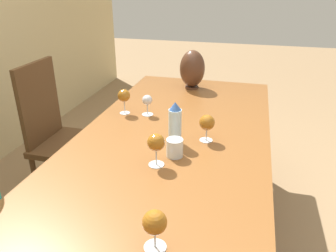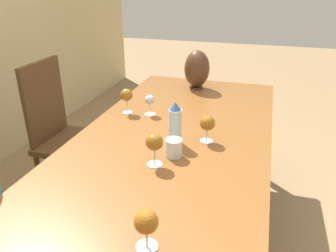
{
  "view_description": "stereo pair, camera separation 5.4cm",
  "coord_description": "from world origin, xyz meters",
  "px_view_note": "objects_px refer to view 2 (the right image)",
  "views": [
    {
      "loc": [
        -1.24,
        -0.37,
        1.49
      ],
      "look_at": [
        0.17,
        0.0,
        0.82
      ],
      "focal_mm": 35.0,
      "sensor_mm": 36.0,
      "label": 1
    },
    {
      "loc": [
        -1.23,
        -0.42,
        1.49
      ],
      "look_at": [
        0.17,
        0.0,
        0.82
      ],
      "focal_mm": 35.0,
      "sensor_mm": 36.0,
      "label": 2
    }
  ],
  "objects_px": {
    "water_bottle": "(175,124)",
    "water_tumbler": "(174,148)",
    "wine_glass_6": "(127,96)",
    "chair_far": "(64,130)",
    "wine_glass_3": "(155,143)",
    "wine_glass_0": "(146,223)",
    "vase": "(197,69)",
    "wine_glass_2": "(150,101)",
    "wine_glass_4": "(207,124)"
  },
  "relations": [
    {
      "from": "water_bottle",
      "to": "water_tumbler",
      "type": "bearing_deg",
      "value": -166.9
    },
    {
      "from": "water_tumbler",
      "to": "wine_glass_6",
      "type": "height_order",
      "value": "wine_glass_6"
    },
    {
      "from": "water_tumbler",
      "to": "chair_far",
      "type": "distance_m",
      "value": 1.08
    },
    {
      "from": "chair_far",
      "to": "wine_glass_3",
      "type": "bearing_deg",
      "value": -123.27
    },
    {
      "from": "wine_glass_0",
      "to": "wine_glass_3",
      "type": "bearing_deg",
      "value": 15.69
    },
    {
      "from": "water_bottle",
      "to": "chair_far",
      "type": "xyz_separation_m",
      "value": [
        0.35,
        0.9,
        -0.32
      ]
    },
    {
      "from": "water_tumbler",
      "to": "vase",
      "type": "distance_m",
      "value": 1.04
    },
    {
      "from": "chair_far",
      "to": "water_bottle",
      "type": "bearing_deg",
      "value": -111.16
    },
    {
      "from": "wine_glass_3",
      "to": "wine_glass_6",
      "type": "bearing_deg",
      "value": 34.29
    },
    {
      "from": "wine_glass_2",
      "to": "wine_glass_3",
      "type": "bearing_deg",
      "value": -157.96
    },
    {
      "from": "wine_glass_4",
      "to": "wine_glass_6",
      "type": "xyz_separation_m",
      "value": [
        0.24,
        0.54,
        0.01
      ]
    },
    {
      "from": "water_bottle",
      "to": "vase",
      "type": "xyz_separation_m",
      "value": [
        0.9,
        0.09,
        0.04
      ]
    },
    {
      "from": "water_bottle",
      "to": "wine_glass_3",
      "type": "distance_m",
      "value": 0.23
    },
    {
      "from": "wine_glass_4",
      "to": "water_tumbler",
      "type": "bearing_deg",
      "value": 148.66
    },
    {
      "from": "water_bottle",
      "to": "wine_glass_0",
      "type": "relative_size",
      "value": 1.6
    },
    {
      "from": "water_bottle",
      "to": "chair_far",
      "type": "distance_m",
      "value": 1.02
    },
    {
      "from": "water_tumbler",
      "to": "wine_glass_2",
      "type": "height_order",
      "value": "wine_glass_2"
    },
    {
      "from": "wine_glass_3",
      "to": "wine_glass_4",
      "type": "height_order",
      "value": "wine_glass_3"
    },
    {
      "from": "wine_glass_2",
      "to": "wine_glass_3",
      "type": "xyz_separation_m",
      "value": [
        -0.55,
        -0.22,
        0.02
      ]
    },
    {
      "from": "vase",
      "to": "chair_far",
      "type": "relative_size",
      "value": 0.29
    },
    {
      "from": "wine_glass_0",
      "to": "wine_glass_3",
      "type": "distance_m",
      "value": 0.49
    },
    {
      "from": "water_tumbler",
      "to": "chair_far",
      "type": "relative_size",
      "value": 0.09
    },
    {
      "from": "vase",
      "to": "chair_far",
      "type": "distance_m",
      "value": 1.05
    },
    {
      "from": "wine_glass_4",
      "to": "chair_far",
      "type": "height_order",
      "value": "chair_far"
    },
    {
      "from": "water_tumbler",
      "to": "water_bottle",
      "type": "bearing_deg",
      "value": 13.1
    },
    {
      "from": "wine_glass_6",
      "to": "chair_far",
      "type": "xyz_separation_m",
      "value": [
        0.04,
        0.51,
        -0.32
      ]
    },
    {
      "from": "chair_far",
      "to": "water_tumbler",
      "type": "bearing_deg",
      "value": -117.07
    },
    {
      "from": "wine_glass_2",
      "to": "wine_glass_4",
      "type": "xyz_separation_m",
      "value": [
        -0.25,
        -0.4,
        0.01
      ]
    },
    {
      "from": "vase",
      "to": "wine_glass_6",
      "type": "xyz_separation_m",
      "value": [
        -0.59,
        0.3,
        -0.04
      ]
    },
    {
      "from": "wine_glass_3",
      "to": "wine_glass_4",
      "type": "distance_m",
      "value": 0.34
    },
    {
      "from": "water_tumbler",
      "to": "wine_glass_3",
      "type": "height_order",
      "value": "wine_glass_3"
    },
    {
      "from": "wine_glass_3",
      "to": "wine_glass_4",
      "type": "bearing_deg",
      "value": -30.89
    },
    {
      "from": "wine_glass_0",
      "to": "wine_glass_2",
      "type": "height_order",
      "value": "wine_glass_0"
    },
    {
      "from": "wine_glass_2",
      "to": "chair_far",
      "type": "relative_size",
      "value": 0.13
    },
    {
      "from": "water_tumbler",
      "to": "wine_glass_0",
      "type": "bearing_deg",
      "value": -172.43
    },
    {
      "from": "wine_glass_6",
      "to": "vase",
      "type": "bearing_deg",
      "value": -27.12
    },
    {
      "from": "water_bottle",
      "to": "wine_glass_0",
      "type": "bearing_deg",
      "value": -171.41
    },
    {
      "from": "vase",
      "to": "wine_glass_4",
      "type": "height_order",
      "value": "vase"
    },
    {
      "from": "vase",
      "to": "wine_glass_4",
      "type": "xyz_separation_m",
      "value": [
        -0.83,
        -0.24,
        -0.05
      ]
    },
    {
      "from": "wine_glass_0",
      "to": "chair_far",
      "type": "bearing_deg",
      "value": 43.95
    },
    {
      "from": "wine_glass_6",
      "to": "chair_far",
      "type": "height_order",
      "value": "chair_far"
    },
    {
      "from": "wine_glass_0",
      "to": "wine_glass_4",
      "type": "relative_size",
      "value": 0.97
    },
    {
      "from": "water_tumbler",
      "to": "vase",
      "type": "height_order",
      "value": "vase"
    },
    {
      "from": "water_bottle",
      "to": "wine_glass_6",
      "type": "xyz_separation_m",
      "value": [
        0.31,
        0.39,
        0.0
      ]
    },
    {
      "from": "wine_glass_0",
      "to": "wine_glass_4",
      "type": "xyz_separation_m",
      "value": [
        0.77,
        -0.04,
        0.0
      ]
    },
    {
      "from": "wine_glass_3",
      "to": "vase",
      "type": "bearing_deg",
      "value": 3.04
    },
    {
      "from": "wine_glass_6",
      "to": "chair_far",
      "type": "relative_size",
      "value": 0.15
    },
    {
      "from": "water_tumbler",
      "to": "wine_glass_0",
      "type": "relative_size",
      "value": 0.63
    },
    {
      "from": "water_bottle",
      "to": "chair_far",
      "type": "relative_size",
      "value": 0.22
    },
    {
      "from": "water_bottle",
      "to": "wine_glass_2",
      "type": "xyz_separation_m",
      "value": [
        0.32,
        0.25,
        -0.02
      ]
    }
  ]
}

